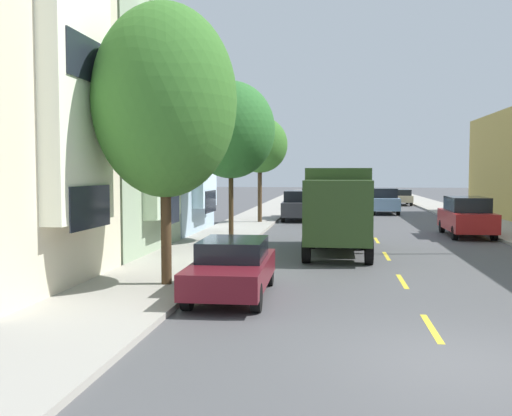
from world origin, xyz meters
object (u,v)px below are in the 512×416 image
parked_wagon_champagne (401,197)px  parked_wagon_forest (311,195)px  parked_hatchback_white (304,201)px  moving_sky_sedan (384,201)px  street_tree_third (260,145)px  street_tree_nearest (165,101)px  street_tree_second (231,130)px  parked_suv_red (467,216)px  delivery_box_truck (338,205)px  parked_suv_charcoal (298,205)px  parked_sedan_burgundy (232,267)px

parked_wagon_champagne → parked_wagon_forest: bearing=168.0°
parked_hatchback_white → moving_sky_sedan: moving_sky_sedan is taller
street_tree_third → parked_wagon_champagne: street_tree_third is taller
street_tree_third → parked_hatchback_white: street_tree_third is taller
street_tree_nearest → parked_wagon_forest: 43.30m
parked_hatchback_white → street_tree_nearest: bearing=-93.6°
street_tree_second → parked_hatchback_white: size_ratio=1.72×
street_tree_second → moving_sky_sedan: bearing=67.3°
moving_sky_sedan → parked_wagon_champagne: bearing=77.9°
parked_hatchback_white → moving_sky_sedan: (6.18, -2.48, 0.23)m
street_tree_second → street_tree_third: (0.00, 9.77, -0.18)m
street_tree_nearest → parked_hatchback_white: bearing=86.4°
parked_suv_red → delivery_box_truck: bearing=-134.0°
street_tree_second → parked_suv_charcoal: street_tree_second is taller
parked_suv_charcoal → delivery_box_truck: bearing=-80.5°
parked_suv_charcoal → moving_sky_sedan: (6.07, 6.80, 0.00)m
street_tree_third → delivery_box_truck: (4.60, -11.80, -2.90)m
street_tree_second → street_tree_third: 9.77m
parked_suv_red → moving_sky_sedan: bearing=100.0°
street_tree_nearest → parked_wagon_champagne: 42.79m
parked_hatchback_white → parked_sedan_burgundy: parked_hatchback_white is taller
parked_wagon_champagne → parked_suv_charcoal: (-8.62, -18.67, 0.18)m
street_tree_second → moving_sky_sedan: size_ratio=1.44×
street_tree_second → moving_sky_sedan: (8.20, 19.57, -3.96)m
delivery_box_truck → parked_suv_charcoal: size_ratio=1.46×
delivery_box_truck → parked_wagon_forest: 35.41m
street_tree_nearest → street_tree_second: size_ratio=1.07×
parked_wagon_champagne → parked_wagon_forest: size_ratio=1.00×
parked_sedan_burgundy → parked_hatchback_white: bearing=89.8°
delivery_box_truck → parked_suv_charcoal: delivery_box_truck is taller
street_tree_nearest → street_tree_third: size_ratio=1.17×
delivery_box_truck → street_tree_nearest: bearing=-120.8°
street_tree_nearest → street_tree_third: bearing=90.0°
delivery_box_truck → parked_sedan_burgundy: bearing=-107.8°
street_tree_nearest → street_tree_third: 19.54m
parked_sedan_burgundy → moving_sky_sedan: moving_sky_sedan is taller
street_tree_second → delivery_box_truck: 5.90m
parked_suv_red → moving_sky_sedan: same height
parked_sedan_burgundy → street_tree_second: bearing=100.4°
parked_wagon_forest → moving_sky_sedan: bearing=-66.1°
parked_hatchback_white → parked_suv_charcoal: size_ratio=0.83×
parked_suv_red → parked_suv_charcoal: 12.06m
street_tree_nearest → parked_sedan_burgundy: street_tree_nearest is taller
street_tree_third → parked_suv_charcoal: street_tree_third is taller
street_tree_third → parked_suv_red: 12.67m
parked_wagon_champagne → delivery_box_truck: bearing=-100.4°
street_tree_nearest → parked_suv_red: size_ratio=1.54×
parked_sedan_burgundy → parked_wagon_champagne: parked_wagon_champagne is taller
parked_suv_red → parked_wagon_forest: (-8.73, 28.83, -0.18)m
street_tree_nearest → parked_hatchback_white: street_tree_nearest is taller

